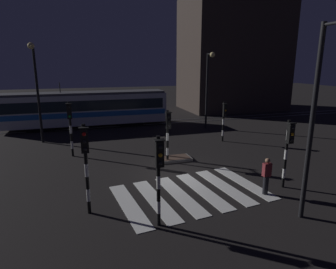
{
  "coord_description": "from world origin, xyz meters",
  "views": [
    {
      "loc": [
        -4.63,
        -13.72,
        5.73
      ],
      "look_at": [
        0.61,
        3.08,
        1.4
      ],
      "focal_mm": 30.78,
      "sensor_mm": 36.0,
      "label": 1
    }
  ],
  "objects_px": {
    "street_lamp_near_kerb": "(320,101)",
    "tram": "(87,108)",
    "traffic_light_median_centre": "(168,129)",
    "traffic_light_kerb_mid_left": "(159,169)",
    "traffic_light_corner_far_right": "(224,116)",
    "traffic_light_corner_near_right": "(288,144)",
    "pedestrian_waiting_at_kerb": "(266,176)",
    "street_lamp_trackside_left": "(36,81)",
    "traffic_light_corner_near_left": "(86,157)",
    "street_lamp_trackside_right": "(208,81)",
    "traffic_light_corner_far_left": "(70,121)"
  },
  "relations": [
    {
      "from": "traffic_light_corner_far_right",
      "to": "traffic_light_corner_far_left",
      "type": "relative_size",
      "value": 0.86
    },
    {
      "from": "street_lamp_trackside_left",
      "to": "street_lamp_trackside_right",
      "type": "relative_size",
      "value": 1.07
    },
    {
      "from": "street_lamp_near_kerb",
      "to": "traffic_light_median_centre",
      "type": "bearing_deg",
      "value": 111.4
    },
    {
      "from": "traffic_light_corner_near_left",
      "to": "street_lamp_trackside_right",
      "type": "bearing_deg",
      "value": 49.24
    },
    {
      "from": "street_lamp_near_kerb",
      "to": "tram",
      "type": "xyz_separation_m",
      "value": [
        -7.17,
        19.55,
        -2.77
      ]
    },
    {
      "from": "traffic_light_kerb_mid_left",
      "to": "traffic_light_corner_far_right",
      "type": "bearing_deg",
      "value": 51.75
    },
    {
      "from": "traffic_light_corner_far_right",
      "to": "traffic_light_corner_near_left",
      "type": "distance_m",
      "value": 13.04
    },
    {
      "from": "street_lamp_near_kerb",
      "to": "traffic_light_corner_near_right",
      "type": "bearing_deg",
      "value": 66.29
    },
    {
      "from": "traffic_light_corner_near_right",
      "to": "street_lamp_trackside_left",
      "type": "relative_size",
      "value": 0.46
    },
    {
      "from": "traffic_light_corner_near_right",
      "to": "traffic_light_corner_near_left",
      "type": "xyz_separation_m",
      "value": [
        -8.93,
        0.2,
        0.22
      ]
    },
    {
      "from": "traffic_light_corner_near_right",
      "to": "pedestrian_waiting_at_kerb",
      "type": "xyz_separation_m",
      "value": [
        -1.29,
        -0.34,
        -1.28
      ]
    },
    {
      "from": "traffic_light_median_centre",
      "to": "traffic_light_kerb_mid_left",
      "type": "xyz_separation_m",
      "value": [
        -2.35,
        -6.5,
        0.14
      ]
    },
    {
      "from": "tram",
      "to": "pedestrian_waiting_at_kerb",
      "type": "relative_size",
      "value": 8.62
    },
    {
      "from": "traffic_light_corner_far_left",
      "to": "traffic_light_corner_near_right",
      "type": "height_order",
      "value": "traffic_light_corner_far_left"
    },
    {
      "from": "street_lamp_near_kerb",
      "to": "tram",
      "type": "height_order",
      "value": "street_lamp_near_kerb"
    },
    {
      "from": "traffic_light_kerb_mid_left",
      "to": "street_lamp_near_kerb",
      "type": "height_order",
      "value": "street_lamp_near_kerb"
    },
    {
      "from": "traffic_light_median_centre",
      "to": "traffic_light_corner_far_left",
      "type": "height_order",
      "value": "traffic_light_corner_far_left"
    },
    {
      "from": "traffic_light_corner_far_left",
      "to": "tram",
      "type": "distance_m",
      "value": 9.01
    },
    {
      "from": "traffic_light_corner_far_right",
      "to": "traffic_light_corner_near_right",
      "type": "bearing_deg",
      "value": -98.2
    },
    {
      "from": "traffic_light_median_centre",
      "to": "traffic_light_kerb_mid_left",
      "type": "bearing_deg",
      "value": -109.85
    },
    {
      "from": "traffic_light_median_centre",
      "to": "pedestrian_waiting_at_kerb",
      "type": "bearing_deg",
      "value": -61.52
    },
    {
      "from": "street_lamp_trackside_left",
      "to": "street_lamp_trackside_right",
      "type": "bearing_deg",
      "value": 3.19
    },
    {
      "from": "traffic_light_corner_near_left",
      "to": "street_lamp_trackside_left",
      "type": "height_order",
      "value": "street_lamp_trackside_left"
    },
    {
      "from": "traffic_light_corner_far_left",
      "to": "traffic_light_corner_near_left",
      "type": "relative_size",
      "value": 0.97
    },
    {
      "from": "traffic_light_median_centre",
      "to": "tram",
      "type": "distance_m",
      "value": 12.53
    },
    {
      "from": "traffic_light_corner_near_left",
      "to": "street_lamp_trackside_left",
      "type": "distance_m",
      "value": 12.31
    },
    {
      "from": "street_lamp_trackside_left",
      "to": "street_lamp_trackside_right",
      "type": "height_order",
      "value": "street_lamp_trackside_left"
    },
    {
      "from": "traffic_light_kerb_mid_left",
      "to": "street_lamp_trackside_left",
      "type": "relative_size",
      "value": 0.47
    },
    {
      "from": "traffic_light_corner_far_right",
      "to": "traffic_light_corner_near_right",
      "type": "height_order",
      "value": "traffic_light_corner_near_right"
    },
    {
      "from": "traffic_light_corner_far_right",
      "to": "traffic_light_corner_near_right",
      "type": "distance_m",
      "value": 8.48
    },
    {
      "from": "traffic_light_corner_far_right",
      "to": "traffic_light_kerb_mid_left",
      "type": "distance_m",
      "value": 12.54
    },
    {
      "from": "street_lamp_trackside_right",
      "to": "traffic_light_corner_far_right",
      "type": "bearing_deg",
      "value": -98.71
    },
    {
      "from": "traffic_light_kerb_mid_left",
      "to": "street_lamp_trackside_right",
      "type": "bearing_deg",
      "value": 59.3
    },
    {
      "from": "traffic_light_corner_far_right",
      "to": "pedestrian_waiting_at_kerb",
      "type": "distance_m",
      "value": 9.14
    },
    {
      "from": "street_lamp_trackside_right",
      "to": "traffic_light_corner_near_left",
      "type": "bearing_deg",
      "value": -130.76
    },
    {
      "from": "traffic_light_corner_near_right",
      "to": "street_lamp_trackside_left",
      "type": "bearing_deg",
      "value": 134.59
    },
    {
      "from": "traffic_light_median_centre",
      "to": "traffic_light_corner_near_left",
      "type": "bearing_deg",
      "value": -134.31
    },
    {
      "from": "traffic_light_median_centre",
      "to": "street_lamp_trackside_left",
      "type": "height_order",
      "value": "street_lamp_trackside_left"
    },
    {
      "from": "traffic_light_kerb_mid_left",
      "to": "tram",
      "type": "relative_size",
      "value": 0.23
    },
    {
      "from": "pedestrian_waiting_at_kerb",
      "to": "tram",
      "type": "bearing_deg",
      "value": 112.33
    },
    {
      "from": "traffic_light_median_centre",
      "to": "tram",
      "type": "relative_size",
      "value": 0.21
    },
    {
      "from": "traffic_light_kerb_mid_left",
      "to": "street_lamp_trackside_left",
      "type": "height_order",
      "value": "street_lamp_trackside_left"
    },
    {
      "from": "tram",
      "to": "pedestrian_waiting_at_kerb",
      "type": "distance_m",
      "value": 18.61
    },
    {
      "from": "street_lamp_trackside_right",
      "to": "tram",
      "type": "height_order",
      "value": "street_lamp_trackside_right"
    },
    {
      "from": "pedestrian_waiting_at_kerb",
      "to": "traffic_light_corner_near_right",
      "type": "bearing_deg",
      "value": 14.56
    },
    {
      "from": "traffic_light_corner_near_left",
      "to": "tram",
      "type": "relative_size",
      "value": 0.24
    },
    {
      "from": "traffic_light_corner_near_right",
      "to": "street_lamp_trackside_right",
      "type": "distance_m",
      "value": 13.05
    },
    {
      "from": "traffic_light_corner_far_right",
      "to": "street_lamp_trackside_right",
      "type": "height_order",
      "value": "street_lamp_trackside_right"
    },
    {
      "from": "traffic_light_kerb_mid_left",
      "to": "street_lamp_trackside_right",
      "type": "relative_size",
      "value": 0.5
    },
    {
      "from": "traffic_light_corner_far_right",
      "to": "street_lamp_trackside_right",
      "type": "bearing_deg",
      "value": 81.29
    }
  ]
}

